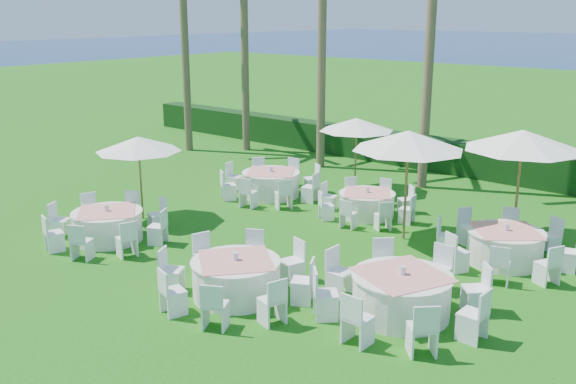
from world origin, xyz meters
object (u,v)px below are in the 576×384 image
(umbrella_b, at_px, (408,140))
(banquet_table_e, at_px, (367,204))
(banquet_table_d, at_px, (271,183))
(umbrella_a, at_px, (138,144))
(banquet_table_b, at_px, (236,277))
(umbrella_d, at_px, (523,140))
(banquet_table_a, at_px, (108,225))
(banquet_table_c, at_px, (401,294))
(banquet_table_f, at_px, (505,245))
(umbrella_c, at_px, (357,125))

(umbrella_b, bearing_deg, banquet_table_e, 150.80)
(banquet_table_d, xyz_separation_m, banquet_table_e, (3.60, 0.19, -0.05))
(banquet_table_d, bearing_deg, umbrella_a, -107.40)
(banquet_table_d, xyz_separation_m, umbrella_a, (-1.32, -4.20, 1.79))
(banquet_table_b, relative_size, umbrella_d, 1.11)
(banquet_table_a, xyz_separation_m, banquet_table_c, (8.19, 1.14, 0.04))
(banquet_table_f, height_order, umbrella_a, umbrella_a)
(umbrella_a, bearing_deg, banquet_table_e, 41.77)
(banquet_table_a, bearing_deg, banquet_table_b, -3.94)
(banquet_table_e, bearing_deg, umbrella_c, 130.83)
(banquet_table_f, bearing_deg, umbrella_b, -177.60)
(banquet_table_c, height_order, banquet_table_f, banquet_table_c)
(banquet_table_a, relative_size, banquet_table_e, 1.10)
(banquet_table_a, height_order, banquet_table_d, banquet_table_d)
(banquet_table_c, distance_m, umbrella_c, 9.52)
(umbrella_a, relative_size, umbrella_b, 0.83)
(umbrella_c, bearing_deg, banquet_table_f, -25.88)
(umbrella_b, height_order, umbrella_c, umbrella_b)
(banquet_table_a, distance_m, umbrella_b, 8.17)
(banquet_table_e, height_order, banquet_table_f, banquet_table_f)
(banquet_table_a, relative_size, banquet_table_b, 0.97)
(banquet_table_b, bearing_deg, umbrella_d, 66.05)
(banquet_table_b, height_order, banquet_table_c, banquet_table_c)
(umbrella_d, bearing_deg, banquet_table_e, -169.78)
(banquet_table_e, bearing_deg, banquet_table_a, -123.98)
(banquet_table_b, distance_m, banquet_table_d, 7.75)
(banquet_table_a, xyz_separation_m, banquet_table_d, (0.53, 5.94, 0.01))
(banquet_table_d, bearing_deg, umbrella_c, 54.95)
(banquet_table_f, bearing_deg, banquet_table_e, 168.58)
(banquet_table_a, distance_m, umbrella_a, 2.62)
(umbrella_d, bearing_deg, banquet_table_f, -76.15)
(banquet_table_f, xyz_separation_m, umbrella_d, (-0.41, 1.66, 2.28))
(banquet_table_f, relative_size, umbrella_b, 1.09)
(umbrella_a, height_order, umbrella_b, umbrella_b)
(umbrella_b, bearing_deg, umbrella_c, 139.18)
(banquet_table_d, bearing_deg, banquet_table_a, -95.12)
(banquet_table_f, bearing_deg, banquet_table_b, -123.05)
(banquet_table_d, distance_m, banquet_table_e, 3.61)
(banquet_table_d, height_order, umbrella_b, umbrella_b)
(banquet_table_c, xyz_separation_m, umbrella_b, (-2.21, 3.96, 2.21))
(banquet_table_d, distance_m, umbrella_c, 3.45)
(banquet_table_f, height_order, umbrella_c, umbrella_c)
(banquet_table_c, relative_size, umbrella_d, 1.17)
(umbrella_b, bearing_deg, banquet_table_d, 171.22)
(umbrella_c, bearing_deg, banquet_table_c, -50.37)
(banquet_table_e, relative_size, umbrella_d, 0.98)
(banquet_table_a, xyz_separation_m, banquet_table_b, (5.05, -0.35, 0.01))
(banquet_table_b, height_order, umbrella_d, umbrella_d)
(banquet_table_a, bearing_deg, umbrella_a, 114.27)
(banquet_table_f, relative_size, umbrella_c, 1.28)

